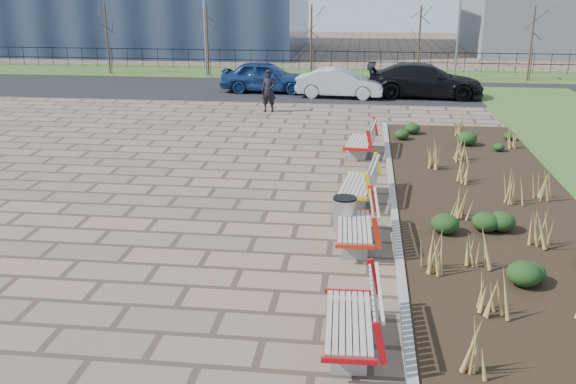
# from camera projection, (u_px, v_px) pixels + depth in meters

# --- Properties ---
(ground) EXTENTS (120.00, 120.00, 0.00)m
(ground) POSITION_uv_depth(u_px,v_px,m) (188.00, 286.00, 11.86)
(ground) COLOR #735D4F
(ground) RESTS_ON ground
(planting_bed) EXTENTS (4.50, 18.00, 0.10)m
(planting_bed) POSITION_uv_depth(u_px,v_px,m) (488.00, 206.00, 15.85)
(planting_bed) COLOR black
(planting_bed) RESTS_ON ground
(planting_curb) EXTENTS (0.16, 18.00, 0.15)m
(planting_curb) POSITION_uv_depth(u_px,v_px,m) (393.00, 202.00, 16.10)
(planting_curb) COLOR gray
(planting_curb) RESTS_ON ground
(grass_verge_far) EXTENTS (80.00, 5.00, 0.04)m
(grass_verge_far) POSITION_uv_depth(u_px,v_px,m) (313.00, 74.00, 38.23)
(grass_verge_far) COLOR #33511E
(grass_verge_far) RESTS_ON ground
(road) EXTENTS (80.00, 7.00, 0.02)m
(road) POSITION_uv_depth(u_px,v_px,m) (303.00, 90.00, 32.58)
(road) COLOR black
(road) RESTS_ON ground
(bench_a) EXTENTS (0.98, 2.13, 1.00)m
(bench_a) POSITION_uv_depth(u_px,v_px,m) (349.00, 318.00, 9.74)
(bench_a) COLOR #AF0B12
(bench_a) RESTS_ON ground
(bench_b) EXTENTS (0.97, 2.13, 1.00)m
(bench_b) POSITION_uv_depth(u_px,v_px,m) (354.00, 224.00, 13.48)
(bench_b) COLOR red
(bench_b) RESTS_ON ground
(bench_c) EXTENTS (1.13, 2.19, 1.00)m
(bench_c) POSITION_uv_depth(u_px,v_px,m) (357.00, 182.00, 16.24)
(bench_c) COLOR yellow
(bench_c) RESTS_ON ground
(bench_d) EXTENTS (1.09, 2.18, 1.00)m
(bench_d) POSITION_uv_depth(u_px,v_px,m) (359.00, 139.00, 20.59)
(bench_d) COLOR red
(bench_d) RESTS_ON ground
(litter_bin) EXTENTS (0.51, 0.51, 0.81)m
(litter_bin) POSITION_uv_depth(u_px,v_px,m) (344.00, 216.00, 14.22)
(litter_bin) COLOR #B2B2B7
(litter_bin) RESTS_ON ground
(pedestrian) EXTENTS (0.70, 0.52, 1.78)m
(pedestrian) POSITION_uv_depth(u_px,v_px,m) (269.00, 91.00, 27.08)
(pedestrian) COLOR black
(pedestrian) RESTS_ON ground
(car_blue) EXTENTS (4.48, 1.88, 1.52)m
(car_blue) POSITION_uv_depth(u_px,v_px,m) (266.00, 77.00, 31.81)
(car_blue) COLOR navy
(car_blue) RESTS_ON road
(car_silver) EXTENTS (4.23, 1.80, 1.36)m
(car_silver) POSITION_uv_depth(u_px,v_px,m) (340.00, 83.00, 30.38)
(car_silver) COLOR #B6B8BE
(car_silver) RESTS_ON road
(car_black) EXTENTS (5.54, 2.43, 1.58)m
(car_black) POSITION_uv_depth(u_px,v_px,m) (425.00, 80.00, 30.41)
(car_black) COLOR black
(car_black) RESTS_ON road
(tree_a) EXTENTS (1.40, 1.40, 4.00)m
(tree_a) POSITION_uv_depth(u_px,v_px,m) (107.00, 39.00, 37.53)
(tree_a) COLOR #4C3D2D
(tree_a) RESTS_ON grass_verge_far
(tree_b) EXTENTS (1.40, 1.40, 4.00)m
(tree_b) POSITION_uv_depth(u_px,v_px,m) (207.00, 40.00, 36.85)
(tree_b) COLOR #4C3D2D
(tree_b) RESTS_ON grass_verge_far
(tree_c) EXTENTS (1.40, 1.40, 4.00)m
(tree_c) POSITION_uv_depth(u_px,v_px,m) (311.00, 41.00, 36.17)
(tree_c) COLOR #4C3D2D
(tree_c) RESTS_ON grass_verge_far
(tree_d) EXTENTS (1.40, 1.40, 4.00)m
(tree_d) POSITION_uv_depth(u_px,v_px,m) (419.00, 42.00, 35.49)
(tree_d) COLOR #4C3D2D
(tree_d) RESTS_ON grass_verge_far
(tree_e) EXTENTS (1.40, 1.40, 4.00)m
(tree_e) POSITION_uv_depth(u_px,v_px,m) (531.00, 44.00, 34.82)
(tree_e) COLOR #4C3D2D
(tree_e) RESTS_ON grass_verge_far
(lamp_west) EXTENTS (0.24, 0.60, 6.00)m
(lamp_west) POSITION_uv_depth(u_px,v_px,m) (205.00, 23.00, 36.07)
(lamp_west) COLOR gray
(lamp_west) RESTS_ON grass_verge_far
(lamp_east) EXTENTS (0.24, 0.60, 6.00)m
(lamp_east) POSITION_uv_depth(u_px,v_px,m) (459.00, 25.00, 34.48)
(lamp_east) COLOR gray
(lamp_east) RESTS_ON grass_verge_far
(railing_fence) EXTENTS (44.00, 0.10, 1.20)m
(railing_fence) POSITION_uv_depth(u_px,v_px,m) (315.00, 60.00, 39.44)
(railing_fence) COLOR black
(railing_fence) RESTS_ON grass_verge_far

